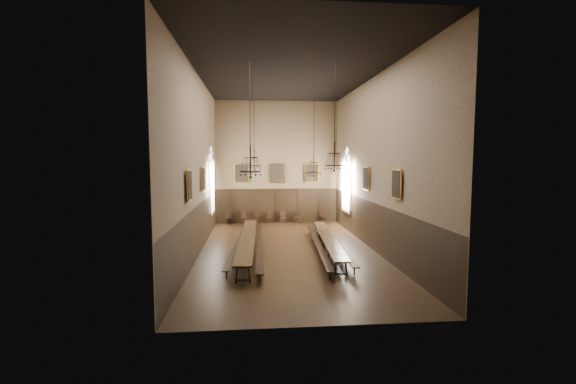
{
  "coord_description": "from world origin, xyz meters",
  "views": [
    {
      "loc": [
        -1.78,
        -19.51,
        4.82
      ],
      "look_at": [
        0.14,
        1.5,
        2.95
      ],
      "focal_mm": 24.0,
      "sensor_mm": 36.0,
      "label": 1
    }
  ],
  "objects": [
    {
      "name": "ceiling",
      "position": [
        0.0,
        0.0,
        9.01
      ],
      "size": [
        9.0,
        18.0,
        0.02
      ],
      "primitive_type": "cube",
      "color": "black",
      "rests_on": "ground"
    },
    {
      "name": "chandelier_back_left",
      "position": [
        -1.69,
        2.86,
        4.73
      ],
      "size": [
        0.76,
        0.76,
        4.76
      ],
      "color": "black",
      "rests_on": "ceiling"
    },
    {
      "name": "portrait_back_1",
      "position": [
        0.0,
        8.88,
        3.7
      ],
      "size": [
        1.1,
        0.12,
        1.4
      ],
      "color": "gold",
      "rests_on": "wall_back"
    },
    {
      "name": "wall_right",
      "position": [
        4.51,
        0.0,
        4.5
      ],
      "size": [
        0.02,
        18.0,
        9.0
      ],
      "primitive_type": "cube",
      "color": "#846B51",
      "rests_on": "ground"
    },
    {
      "name": "window_right",
      "position": [
        4.43,
        5.5,
        3.4
      ],
      "size": [
        0.2,
        2.2,
        4.6
      ],
      "primitive_type": null,
      "color": "white",
      "rests_on": "wall_right"
    },
    {
      "name": "floor",
      "position": [
        0.0,
        0.0,
        -0.01
      ],
      "size": [
        9.0,
        18.0,
        0.02
      ],
      "primitive_type": "cube",
      "color": "black",
      "rests_on": "ground"
    },
    {
      "name": "bench_left_inner",
      "position": [
        -1.48,
        -0.1,
        0.3
      ],
      "size": [
        0.47,
        10.61,
        0.48
      ],
      "rotation": [
        0.0,
        0.0,
        -0.01
      ],
      "color": "black",
      "rests_on": "floor"
    },
    {
      "name": "bench_left_outer",
      "position": [
        -2.59,
        0.13,
        0.28
      ],
      "size": [
        0.88,
        9.85,
        0.44
      ],
      "rotation": [
        0.0,
        0.0,
        -0.06
      ],
      "color": "black",
      "rests_on": "floor"
    },
    {
      "name": "bench_right_inner",
      "position": [
        1.53,
        -0.18,
        0.3
      ],
      "size": [
        1.01,
        10.35,
        0.47
      ],
      "rotation": [
        0.0,
        0.0,
        -0.07
      ],
      "color": "black",
      "rests_on": "floor"
    },
    {
      "name": "chandelier_front_right",
      "position": [
        1.84,
        -2.58,
        4.79
      ],
      "size": [
        0.84,
        0.84,
        4.67
      ],
      "color": "black",
      "rests_on": "ceiling"
    },
    {
      "name": "chair_4",
      "position": [
        0.45,
        8.59,
        0.26
      ],
      "size": [
        0.48,
        0.48,
        0.87
      ],
      "rotation": [
        0.0,
        0.0,
        0.31
      ],
      "color": "black",
      "rests_on": "floor"
    },
    {
      "name": "wainscot_panelling",
      "position": [
        0.0,
        0.0,
        1.25
      ],
      "size": [
        9.0,
        18.0,
        2.5
      ],
      "primitive_type": null,
      "color": "black",
      "rests_on": "floor"
    },
    {
      "name": "portrait_right_1",
      "position": [
        4.38,
        -3.5,
        3.7
      ],
      "size": [
        0.12,
        1.0,
        1.3
      ],
      "color": "gold",
      "rests_on": "wall_right"
    },
    {
      "name": "portrait_left_0",
      "position": [
        -4.38,
        1.0,
        3.7
      ],
      "size": [
        0.12,
        1.0,
        1.3
      ],
      "color": "gold",
      "rests_on": "wall_left"
    },
    {
      "name": "chair_3",
      "position": [
        -0.59,
        8.58,
        0.28
      ],
      "size": [
        0.5,
        0.5,
        0.92
      ],
      "rotation": [
        0.0,
        0.0,
        -0.26
      ],
      "color": "black",
      "rests_on": "floor"
    },
    {
      "name": "chandelier_back_right",
      "position": [
        1.7,
        2.29,
        4.34
      ],
      "size": [
        0.84,
        0.84,
        5.15
      ],
      "color": "black",
      "rests_on": "ceiling"
    },
    {
      "name": "portrait_left_1",
      "position": [
        -4.38,
        -3.5,
        3.7
      ],
      "size": [
        0.12,
        1.0,
        1.3
      ],
      "color": "gold",
      "rests_on": "wall_left"
    },
    {
      "name": "bench_right_outer",
      "position": [
        2.46,
        0.17,
        0.28
      ],
      "size": [
        0.54,
        9.84,
        0.44
      ],
      "rotation": [
        0.0,
        0.0,
        -0.02
      ],
      "color": "black",
      "rests_on": "floor"
    },
    {
      "name": "chair_5",
      "position": [
        1.43,
        8.49,
        0.28
      ],
      "size": [
        0.51,
        0.51,
        0.93
      ],
      "rotation": [
        0.0,
        0.0,
        -0.27
      ],
      "color": "black",
      "rests_on": "floor"
    },
    {
      "name": "chair_7",
      "position": [
        3.42,
        8.49,
        0.27
      ],
      "size": [
        0.48,
        0.48,
        0.88
      ],
      "rotation": [
        0.0,
        0.0,
        0.27
      ],
      "color": "black",
      "rests_on": "floor"
    },
    {
      "name": "portrait_right_0",
      "position": [
        4.38,
        1.0,
        3.7
      ],
      "size": [
        0.12,
        1.0,
        1.3
      ],
      "color": "gold",
      "rests_on": "wall_right"
    },
    {
      "name": "chair_1",
      "position": [
        -2.44,
        8.51,
        0.29
      ],
      "size": [
        0.52,
        0.52,
        0.97
      ],
      "rotation": [
        0.0,
        0.0,
        0.25
      ],
      "color": "black",
      "rests_on": "floor"
    },
    {
      "name": "chandelier_front_left",
      "position": [
        -1.88,
        -2.21,
        4.51
      ],
      "size": [
        0.95,
        0.95,
        4.96
      ],
      "color": "black",
      "rests_on": "ceiling"
    },
    {
      "name": "wall_back",
      "position": [
        0.0,
        9.01,
        4.5
      ],
      "size": [
        9.0,
        0.02,
        9.0
      ],
      "primitive_type": "cube",
      "color": "#846B51",
      "rests_on": "ground"
    },
    {
      "name": "portrait_back_2",
      "position": [
        2.6,
        8.88,
        3.7
      ],
      "size": [
        1.1,
        0.12,
        1.4
      ],
      "color": "gold",
      "rests_on": "wall_back"
    },
    {
      "name": "table_left",
      "position": [
        -2.07,
        -0.21,
        0.41
      ],
      "size": [
        1.01,
        10.58,
        0.82
      ],
      "rotation": [
        0.0,
        0.0,
        -0.03
      ],
      "color": "black",
      "rests_on": "floor"
    },
    {
      "name": "wall_left",
      "position": [
        -4.51,
        0.0,
        4.5
      ],
      "size": [
        0.02,
        18.0,
        9.0
      ],
      "primitive_type": "cube",
      "color": "#846B51",
      "rests_on": "ground"
    },
    {
      "name": "table_right",
      "position": [
        2.05,
        -0.13,
        0.38
      ],
      "size": [
        1.32,
        9.67,
        0.75
      ],
      "rotation": [
        0.0,
        0.0,
        -0.07
      ],
      "color": "black",
      "rests_on": "floor"
    },
    {
      "name": "portrait_back_0",
      "position": [
        -2.6,
        8.88,
        3.7
      ],
      "size": [
        1.1,
        0.12,
        1.4
      ],
      "color": "gold",
      "rests_on": "wall_back"
    },
    {
      "name": "chair_0",
      "position": [
        -3.55,
        8.47,
        0.3
      ],
      "size": [
        0.48,
        0.48,
        1.0
      ],
      "rotation": [
        0.0,
        0.0,
        0.08
      ],
      "color": "black",
      "rests_on": "floor"
    },
    {
      "name": "chair_2",
      "position": [
        -1.57,
        8.57,
        0.28
      ],
      "size": [
        0.51,
        0.51,
        0.91
      ],
      "rotation": [
        0.0,
        0.0,
        -0.34
      ],
      "color": "black",
      "rests_on": "floor"
    },
    {
      "name": "window_left",
      "position": [
        -4.43,
        5.5,
        3.4
      ],
      "size": [
        0.2,
        2.2,
        4.6
      ],
      "primitive_type": null,
      "color": "white",
      "rests_on": "wall_left"
    },
    {
      "name": "wall_front",
      "position": [
        0.0,
        -9.01,
        4.5
      ],
      "size": [
        9.0,
        0.02,
        9.0
      ],
      "primitive_type": "cube",
      "color": "#846B51",
      "rests_on": "ground"
    }
  ]
}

